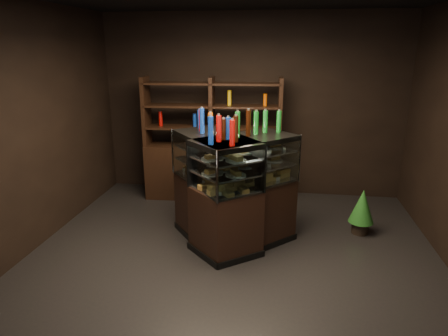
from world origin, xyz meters
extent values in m
plane|color=black|center=(0.00, 0.00, 0.00)|extent=(5.00, 5.00, 0.00)
cube|color=black|center=(0.00, 2.50, 1.50)|extent=(5.00, 0.02, 3.00)
cube|color=black|center=(0.00, -2.50, 1.50)|extent=(5.00, 0.02, 3.00)
cube|color=black|center=(-2.50, 0.00, 1.50)|extent=(0.02, 5.00, 3.00)
cube|color=black|center=(0.09, 0.48, 0.41)|extent=(1.34, 1.34, 0.83)
cube|color=black|center=(0.09, 0.48, 0.04)|extent=(1.38, 1.38, 0.08)
cube|color=black|center=(0.09, 0.48, 1.38)|extent=(1.34, 1.34, 0.06)
cube|color=silver|center=(0.09, 0.48, 0.84)|extent=(1.27, 1.27, 0.02)
cube|color=silver|center=(0.09, 0.48, 1.03)|extent=(1.27, 1.27, 0.02)
cube|color=silver|center=(0.09, 0.48, 1.21)|extent=(1.27, 1.27, 0.02)
cube|color=white|center=(0.32, 0.25, 1.12)|extent=(0.90, 0.90, 0.58)
cylinder|color=silver|center=(0.76, 0.71, 1.12)|extent=(0.03, 0.03, 0.60)
cylinder|color=silver|center=(-0.14, -0.19, 1.12)|extent=(0.03, 0.03, 0.60)
cube|color=black|center=(-0.27, 0.51, 0.41)|extent=(1.27, 1.39, 0.83)
cube|color=black|center=(-0.27, 0.51, 0.04)|extent=(1.31, 1.43, 0.08)
cube|color=black|center=(-0.27, 0.51, 1.38)|extent=(1.27, 1.39, 0.06)
cube|color=silver|center=(-0.27, 0.51, 0.84)|extent=(1.20, 1.32, 0.02)
cube|color=silver|center=(-0.27, 0.51, 1.03)|extent=(1.20, 1.32, 0.02)
cube|color=silver|center=(-0.27, 0.51, 1.21)|extent=(1.20, 1.32, 0.02)
cube|color=white|center=(-0.53, 0.31, 1.12)|extent=(0.77, 1.01, 0.58)
cylinder|color=silver|center=(-0.14, -0.19, 1.12)|extent=(0.03, 0.03, 0.60)
cylinder|color=silver|center=(-0.90, 0.82, 1.12)|extent=(0.03, 0.03, 0.60)
cube|color=#BE9744|center=(-0.26, 0.09, 0.88)|extent=(0.19, 0.19, 0.06)
cube|color=#BE9744|center=(-0.16, 0.19, 0.88)|extent=(0.19, 0.19, 0.06)
cube|color=#BE9744|center=(-0.05, 0.30, 0.88)|extent=(0.19, 0.19, 0.06)
cube|color=#BE9744|center=(0.06, 0.41, 0.88)|extent=(0.19, 0.19, 0.06)
cube|color=#BE9744|center=(0.17, 0.51, 0.88)|extent=(0.19, 0.19, 0.06)
cube|color=#BE9744|center=(0.27, 0.62, 0.88)|extent=(0.19, 0.19, 0.06)
cube|color=#BE9744|center=(0.38, 0.73, 0.88)|extent=(0.19, 0.19, 0.06)
cube|color=#BE9744|center=(0.49, 0.84, 0.88)|extent=(0.19, 0.19, 0.06)
cylinder|color=white|center=(-0.25, 0.14, 1.05)|extent=(0.24, 0.24, 0.02)
cube|color=#BE9744|center=(-0.25, 0.14, 1.08)|extent=(0.18, 0.18, 0.05)
cylinder|color=white|center=(-0.08, 0.31, 1.05)|extent=(0.24, 0.24, 0.02)
cube|color=#BE9744|center=(-0.08, 0.31, 1.08)|extent=(0.18, 0.18, 0.05)
cylinder|color=white|center=(0.09, 0.48, 1.05)|extent=(0.24, 0.24, 0.02)
cube|color=#BE9744|center=(0.09, 0.48, 1.08)|extent=(0.18, 0.18, 0.05)
cylinder|color=white|center=(0.26, 0.65, 1.05)|extent=(0.24, 0.24, 0.02)
cube|color=#BE9744|center=(0.26, 0.65, 1.08)|extent=(0.18, 0.18, 0.05)
cylinder|color=white|center=(0.43, 0.82, 1.05)|extent=(0.24, 0.24, 0.02)
cube|color=#BE9744|center=(0.43, 0.82, 1.08)|extent=(0.18, 0.18, 0.05)
cylinder|color=white|center=(-0.25, 0.14, 1.23)|extent=(0.24, 0.24, 0.02)
cube|color=#BE9744|center=(-0.25, 0.14, 1.26)|extent=(0.18, 0.18, 0.05)
cylinder|color=white|center=(-0.08, 0.31, 1.23)|extent=(0.24, 0.24, 0.02)
cube|color=#BE9744|center=(-0.08, 0.31, 1.26)|extent=(0.18, 0.18, 0.05)
cylinder|color=white|center=(0.09, 0.48, 1.23)|extent=(0.24, 0.24, 0.02)
cube|color=#BE9744|center=(0.09, 0.48, 1.26)|extent=(0.18, 0.18, 0.05)
cylinder|color=white|center=(0.26, 0.65, 1.23)|extent=(0.24, 0.24, 0.02)
cube|color=#BE9744|center=(0.26, 0.65, 1.26)|extent=(0.18, 0.18, 0.05)
cylinder|color=white|center=(0.43, 0.82, 1.23)|extent=(0.24, 0.24, 0.02)
cube|color=#BE9744|center=(0.43, 0.82, 1.26)|extent=(0.18, 0.18, 0.05)
cube|color=#BE9744|center=(-0.62, 0.91, 0.88)|extent=(0.18, 0.20, 0.06)
cube|color=#BE9744|center=(-0.52, 0.79, 0.88)|extent=(0.18, 0.20, 0.06)
cube|color=#BE9744|center=(-0.43, 0.67, 0.88)|extent=(0.18, 0.20, 0.06)
cube|color=#BE9744|center=(-0.34, 0.55, 0.88)|extent=(0.18, 0.20, 0.06)
cube|color=#BE9744|center=(-0.25, 0.43, 0.88)|extent=(0.18, 0.20, 0.06)
cube|color=#BE9744|center=(-0.16, 0.31, 0.88)|extent=(0.18, 0.20, 0.06)
cube|color=#BE9744|center=(-0.06, 0.19, 0.88)|extent=(0.18, 0.20, 0.06)
cube|color=#BE9744|center=(0.03, 0.07, 0.88)|extent=(0.18, 0.20, 0.06)
cylinder|color=white|center=(-0.56, 0.89, 1.05)|extent=(0.24, 0.24, 0.02)
cube|color=#BE9744|center=(-0.56, 0.89, 1.08)|extent=(0.17, 0.19, 0.05)
cylinder|color=white|center=(-0.41, 0.70, 1.05)|extent=(0.24, 0.24, 0.02)
cube|color=#BE9744|center=(-0.41, 0.70, 1.08)|extent=(0.17, 0.19, 0.05)
cylinder|color=white|center=(-0.27, 0.51, 1.05)|extent=(0.24, 0.24, 0.02)
cube|color=#BE9744|center=(-0.27, 0.51, 1.08)|extent=(0.17, 0.19, 0.05)
cylinder|color=white|center=(-0.12, 0.32, 1.05)|extent=(0.24, 0.24, 0.02)
cube|color=#BE9744|center=(-0.12, 0.32, 1.08)|extent=(0.17, 0.19, 0.05)
cylinder|color=white|center=(0.02, 0.13, 1.05)|extent=(0.24, 0.24, 0.02)
cube|color=#BE9744|center=(0.02, 0.13, 1.08)|extent=(0.17, 0.19, 0.05)
cylinder|color=white|center=(-0.56, 0.89, 1.23)|extent=(0.24, 0.24, 0.02)
cube|color=#BE9744|center=(-0.56, 0.89, 1.26)|extent=(0.17, 0.19, 0.05)
cylinder|color=white|center=(-0.41, 0.70, 1.23)|extent=(0.24, 0.24, 0.02)
cube|color=#BE9744|center=(-0.41, 0.70, 1.26)|extent=(0.17, 0.19, 0.05)
cylinder|color=white|center=(-0.27, 0.51, 1.23)|extent=(0.24, 0.24, 0.02)
cube|color=#BE9744|center=(-0.27, 0.51, 1.26)|extent=(0.17, 0.19, 0.05)
cylinder|color=white|center=(-0.12, 0.32, 1.23)|extent=(0.24, 0.24, 0.02)
cube|color=#BE9744|center=(-0.12, 0.32, 1.26)|extent=(0.17, 0.19, 0.05)
cylinder|color=white|center=(0.02, 0.13, 1.23)|extent=(0.24, 0.24, 0.02)
cube|color=#BE9744|center=(0.02, 0.13, 1.26)|extent=(0.17, 0.19, 0.05)
cylinder|color=#0F38B2|center=(-0.29, 0.11, 1.55)|extent=(0.06, 0.06, 0.28)
cylinder|color=silver|center=(-0.29, 0.11, 1.70)|extent=(0.03, 0.03, 0.02)
cylinder|color=#D8590A|center=(-0.18, 0.22, 1.55)|extent=(0.06, 0.06, 0.28)
cylinder|color=silver|center=(-0.18, 0.22, 1.70)|extent=(0.03, 0.03, 0.02)
cylinder|color=black|center=(-0.07, 0.32, 1.55)|extent=(0.06, 0.06, 0.28)
cylinder|color=silver|center=(-0.07, 0.32, 1.70)|extent=(0.03, 0.03, 0.02)
cylinder|color=yellow|center=(0.04, 0.43, 1.55)|extent=(0.06, 0.06, 0.28)
cylinder|color=silver|center=(0.04, 0.43, 1.70)|extent=(0.03, 0.03, 0.02)
cylinder|color=#B20C0A|center=(0.14, 0.54, 1.55)|extent=(0.06, 0.06, 0.28)
cylinder|color=silver|center=(0.14, 0.54, 1.70)|extent=(0.03, 0.03, 0.02)
cylinder|color=#147223|center=(0.25, 0.64, 1.55)|extent=(0.06, 0.06, 0.28)
cylinder|color=silver|center=(0.25, 0.64, 1.70)|extent=(0.03, 0.03, 0.02)
cylinder|color=silver|center=(0.36, 0.75, 1.55)|extent=(0.06, 0.06, 0.28)
cylinder|color=silver|center=(0.36, 0.75, 1.70)|extent=(0.03, 0.03, 0.02)
cylinder|color=#0F38B2|center=(0.47, 0.86, 1.55)|extent=(0.06, 0.06, 0.28)
cylinder|color=silver|center=(0.47, 0.86, 1.70)|extent=(0.03, 0.03, 0.02)
cylinder|color=#0F38B2|center=(-0.59, 0.93, 1.55)|extent=(0.06, 0.06, 0.28)
cylinder|color=silver|center=(-0.59, 0.93, 1.70)|extent=(0.03, 0.03, 0.02)
cylinder|color=#D8590A|center=(-0.50, 0.81, 1.55)|extent=(0.06, 0.06, 0.28)
cylinder|color=silver|center=(-0.50, 0.81, 1.70)|extent=(0.03, 0.03, 0.02)
cylinder|color=black|center=(-0.41, 0.69, 1.55)|extent=(0.06, 0.06, 0.28)
cylinder|color=silver|center=(-0.41, 0.69, 1.70)|extent=(0.03, 0.03, 0.02)
cylinder|color=yellow|center=(-0.31, 0.57, 1.55)|extent=(0.06, 0.06, 0.28)
cylinder|color=silver|center=(-0.31, 0.57, 1.70)|extent=(0.03, 0.03, 0.02)
cylinder|color=#B20C0A|center=(-0.22, 0.45, 1.55)|extent=(0.06, 0.06, 0.28)
cylinder|color=silver|center=(-0.22, 0.45, 1.70)|extent=(0.03, 0.03, 0.02)
cylinder|color=#147223|center=(-0.13, 0.33, 1.55)|extent=(0.06, 0.06, 0.28)
cylinder|color=silver|center=(-0.13, 0.33, 1.70)|extent=(0.03, 0.03, 0.02)
cylinder|color=silver|center=(-0.04, 0.21, 1.55)|extent=(0.06, 0.06, 0.28)
cylinder|color=silver|center=(-0.04, 0.21, 1.70)|extent=(0.03, 0.03, 0.02)
cylinder|color=#0F38B2|center=(0.05, 0.09, 1.55)|extent=(0.06, 0.06, 0.28)
cylinder|color=silver|center=(0.05, 0.09, 1.70)|extent=(0.03, 0.03, 0.02)
cylinder|color=black|center=(1.64, 1.03, 0.08)|extent=(0.22, 0.22, 0.17)
cone|color=#1C5618|center=(1.64, 1.03, 0.40)|extent=(0.33, 0.33, 0.46)
cone|color=#1C5618|center=(1.64, 1.03, 0.55)|extent=(0.26, 0.26, 0.32)
cube|color=black|center=(-0.59, 2.05, 0.45)|extent=(2.22, 0.54, 0.90)
cube|color=black|center=(-1.66, 1.99, 1.45)|extent=(0.08, 0.38, 1.10)
cube|color=black|center=(-0.59, 2.05, 1.45)|extent=(0.08, 0.38, 1.10)
cube|color=black|center=(0.48, 2.11, 1.45)|extent=(0.08, 0.38, 1.10)
cube|color=black|center=(-0.59, 2.05, 1.20)|extent=(2.18, 0.49, 0.03)
cube|color=black|center=(-0.59, 2.05, 1.55)|extent=(2.18, 0.49, 0.03)
cube|color=black|center=(-0.59, 2.05, 1.90)|extent=(2.18, 0.49, 0.03)
cylinder|color=#0F38B2|center=(-1.43, 2.01, 1.32)|extent=(0.06, 0.06, 0.22)
cylinder|color=#D8590A|center=(-0.87, 2.04, 1.32)|extent=(0.06, 0.06, 0.22)
cylinder|color=black|center=(-0.31, 2.06, 1.32)|extent=(0.06, 0.06, 0.22)
cylinder|color=yellow|center=(0.24, 2.09, 1.32)|extent=(0.06, 0.06, 0.22)
camera|label=1|loc=(0.54, -4.17, 2.46)|focal=32.00mm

